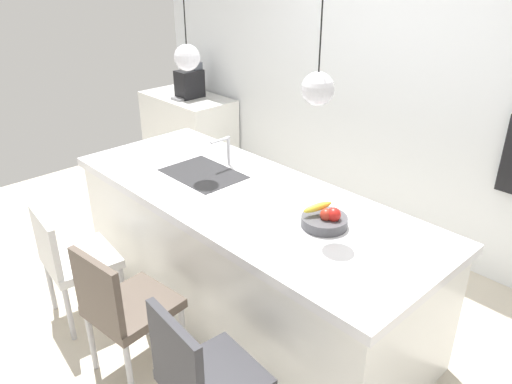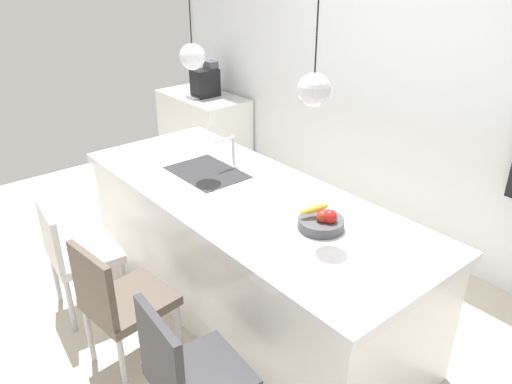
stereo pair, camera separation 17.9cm
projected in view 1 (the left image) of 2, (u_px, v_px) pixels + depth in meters
floor at (247, 305)px, 3.63m from camera, size 6.60×6.60×0.00m
back_wall at (394, 89)px, 4.08m from camera, size 6.00×0.10×2.60m
kitchen_island at (246, 252)px, 3.43m from camera, size 2.68×1.03×0.90m
sink_basin at (203, 174)px, 3.53m from camera, size 0.56×0.40×0.02m
faucet at (226, 147)px, 3.60m from camera, size 0.02×0.17×0.22m
fruit_bowl at (325, 219)px, 2.84m from camera, size 0.27×0.27×0.14m
side_counter at (189, 131)px, 5.81m from camera, size 1.10×0.60×0.84m
coffee_machine at (190, 83)px, 5.51m from camera, size 0.20×0.35×0.38m
chair_near at (71, 257)px, 3.31m from camera, size 0.50×0.48×0.84m
chair_middle at (123, 305)px, 2.86m from camera, size 0.48×0.50×0.88m
chair_far at (202, 377)px, 2.37m from camera, size 0.47×0.47×0.90m
pendant_light_left at (187, 57)px, 3.25m from camera, size 0.17×0.17×0.77m
pendant_light_right at (318, 88)px, 2.52m from camera, size 0.17×0.17×0.77m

